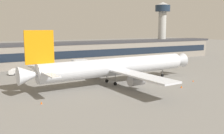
{
  "coord_description": "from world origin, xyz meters",
  "views": [
    {
      "loc": [
        -42.29,
        -75.84,
        18.85
      ],
      "look_at": [
        0.99,
        1.42,
        5.0
      ],
      "focal_mm": 40.53,
      "sensor_mm": 36.0,
      "label": 1
    }
  ],
  "objects": [
    {
      "name": "airliner",
      "position": [
        0.08,
        -2.63,
        5.72
      ],
      "size": [
        64.92,
        55.64,
        18.14
      ],
      "color": "silver",
      "rests_on": "ground_plane"
    },
    {
      "name": "crew_van",
      "position": [
        -12.1,
        37.38,
        1.46
      ],
      "size": [
        5.54,
        3.21,
        2.55
      ],
      "color": "yellow",
      "rests_on": "ground_plane"
    },
    {
      "name": "control_tower",
      "position": [
        66.18,
        51.78,
        21.6
      ],
      "size": [
        9.42,
        9.42,
        34.92
      ],
      "color": "#B7B7B2",
      "rests_on": "ground_plane"
    },
    {
      "name": "belt_loader",
      "position": [
        -27.94,
        32.19,
        1.15
      ],
      "size": [
        4.34,
        6.67,
        1.95
      ],
      "color": "white",
      "rests_on": "ground_plane"
    },
    {
      "name": "terminal_building",
      "position": [
        0.0,
        48.93,
        5.78
      ],
      "size": [
        196.45,
        14.41,
        11.52
      ],
      "color": "gray",
      "rests_on": "ground_plane"
    },
    {
      "name": "ground_plane",
      "position": [
        0.0,
        0.0,
        0.0
      ],
      "size": [
        600.0,
        600.0,
        0.0
      ],
      "primitive_type": "plane",
      "color": "slate"
    },
    {
      "name": "traffic_cone_1",
      "position": [
        25.3,
        -13.76,
        0.29
      ],
      "size": [
        0.47,
        0.47,
        0.58
      ],
      "primitive_type": "cone",
      "color": "#F2590C",
      "rests_on": "ground_plane"
    },
    {
      "name": "stair_truck",
      "position": [
        -7.04,
        29.39,
        1.98
      ],
      "size": [
        5.5,
        6.25,
        3.55
      ],
      "color": "#2651A5",
      "rests_on": "ground_plane"
    },
    {
      "name": "traffic_cone_0",
      "position": [
        14.91,
        -18.65,
        0.36
      ],
      "size": [
        0.58,
        0.58,
        0.72
      ],
      "primitive_type": "cone",
      "color": "#F2590C",
      "rests_on": "ground_plane"
    },
    {
      "name": "traffic_cone_2",
      "position": [
        -27.97,
        -14.22,
        0.3
      ],
      "size": [
        0.48,
        0.48,
        0.6
      ],
      "primitive_type": "cone",
      "color": "#F2590C",
      "rests_on": "ground_plane"
    }
  ]
}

